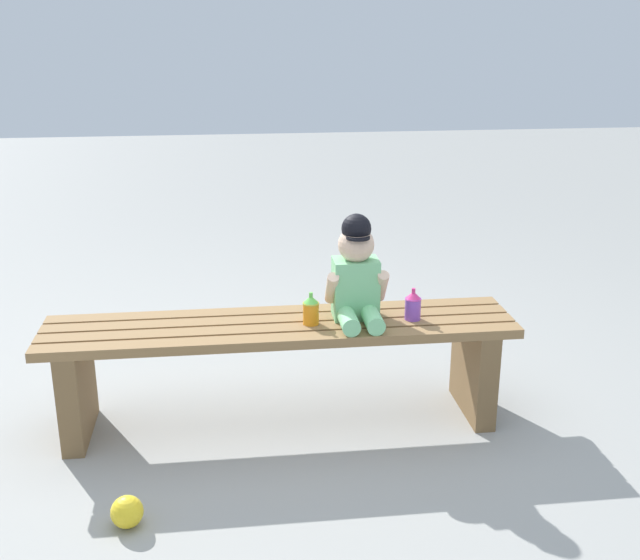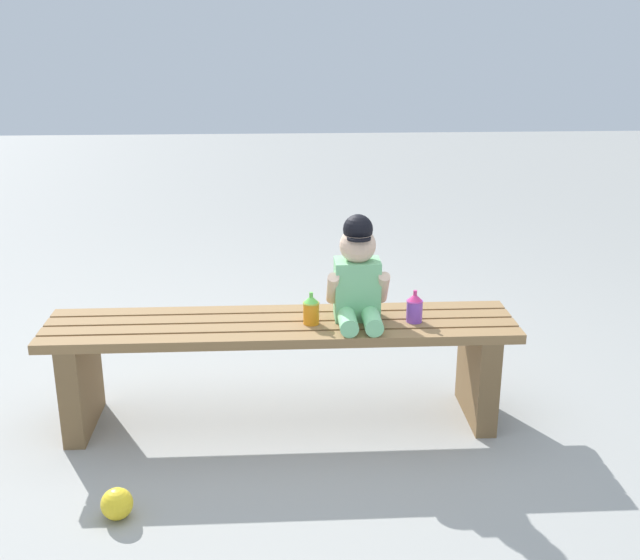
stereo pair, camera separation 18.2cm
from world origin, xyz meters
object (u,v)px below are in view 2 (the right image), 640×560
(sippy_cup_left, at_px, (311,309))
(toy_ball, at_px, (117,504))
(sippy_cup_right, at_px, (415,307))
(child_figure, at_px, (358,275))
(park_bench, at_px, (282,353))

(sippy_cup_left, relative_size, toy_ball, 1.21)
(sippy_cup_right, bearing_deg, sippy_cup_left, 180.00)
(sippy_cup_left, distance_m, sippy_cup_right, 0.39)
(child_figure, height_order, sippy_cup_right, child_figure)
(sippy_cup_right, height_order, toy_ball, sippy_cup_right)
(park_bench, bearing_deg, toy_ball, -131.24)
(sippy_cup_left, bearing_deg, sippy_cup_right, 0.00)
(park_bench, xyz_separation_m, sippy_cup_left, (0.11, -0.03, 0.19))
(sippy_cup_right, distance_m, toy_ball, 1.25)
(toy_ball, bearing_deg, park_bench, 48.76)
(park_bench, xyz_separation_m, child_figure, (0.29, 0.01, 0.30))
(park_bench, relative_size, sippy_cup_left, 14.30)
(park_bench, height_order, sippy_cup_right, sippy_cup_right)
(child_figure, bearing_deg, toy_ball, -143.28)
(sippy_cup_left, bearing_deg, park_bench, 166.91)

